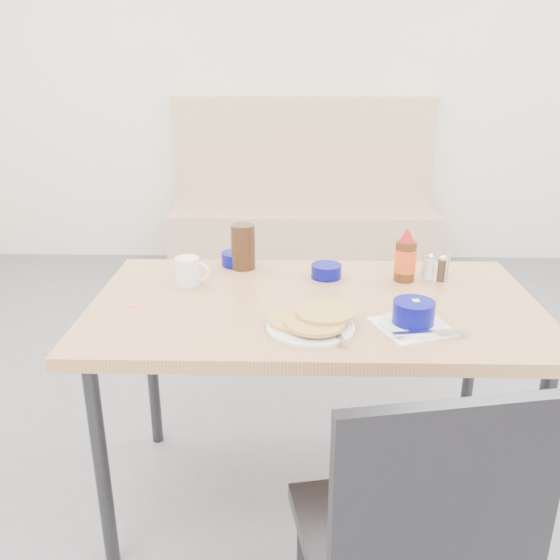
{
  "coord_description": "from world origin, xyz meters",
  "views": [
    {
      "loc": [
        -0.07,
        -1.47,
        1.48
      ],
      "look_at": [
        -0.11,
        0.28,
        0.82
      ],
      "focal_mm": 38.0,
      "sensor_mm": 36.0,
      "label": 1
    }
  ],
  "objects_px": {
    "amber_tumbler": "(243,247)",
    "condiment_caddy": "(436,269)",
    "booth_bench": "(303,220)",
    "diner_chair": "(414,539)",
    "butter_bowl": "(326,271)",
    "syrup_bottle": "(405,258)",
    "pancake_plate": "(312,323)",
    "dining_table": "(314,319)",
    "coffee_mug": "(189,271)",
    "grits_setting": "(413,316)",
    "creamer_bowl": "(236,259)"
  },
  "relations": [
    {
      "from": "diner_chair",
      "to": "creamer_bowl",
      "type": "xyz_separation_m",
      "value": [
        -0.46,
        1.1,
        0.24
      ]
    },
    {
      "from": "coffee_mug",
      "to": "creamer_bowl",
      "type": "relative_size",
      "value": 1.11
    },
    {
      "from": "butter_bowl",
      "to": "coffee_mug",
      "type": "bearing_deg",
      "value": -171.05
    },
    {
      "from": "booth_bench",
      "to": "amber_tumbler",
      "type": "bearing_deg",
      "value": -96.38
    },
    {
      "from": "amber_tumbler",
      "to": "condiment_caddy",
      "type": "height_order",
      "value": "amber_tumbler"
    },
    {
      "from": "coffee_mug",
      "to": "condiment_caddy",
      "type": "distance_m",
      "value": 0.84
    },
    {
      "from": "diner_chair",
      "to": "coffee_mug",
      "type": "bearing_deg",
      "value": 113.19
    },
    {
      "from": "pancake_plate",
      "to": "creamer_bowl",
      "type": "height_order",
      "value": "creamer_bowl"
    },
    {
      "from": "amber_tumbler",
      "to": "condiment_caddy",
      "type": "distance_m",
      "value": 0.68
    },
    {
      "from": "booth_bench",
      "to": "butter_bowl",
      "type": "xyz_separation_m",
      "value": [
        0.05,
        -2.32,
        0.43
      ]
    },
    {
      "from": "coffee_mug",
      "to": "butter_bowl",
      "type": "height_order",
      "value": "coffee_mug"
    },
    {
      "from": "condiment_caddy",
      "to": "amber_tumbler",
      "type": "bearing_deg",
      "value": -164.91
    },
    {
      "from": "creamer_bowl",
      "to": "syrup_bottle",
      "type": "distance_m",
      "value": 0.61
    },
    {
      "from": "diner_chair",
      "to": "creamer_bowl",
      "type": "distance_m",
      "value": 1.22
    },
    {
      "from": "creamer_bowl",
      "to": "amber_tumbler",
      "type": "xyz_separation_m",
      "value": [
        0.03,
        -0.03,
        0.06
      ]
    },
    {
      "from": "dining_table",
      "to": "booth_bench",
      "type": "bearing_deg",
      "value": 90.0
    },
    {
      "from": "diner_chair",
      "to": "condiment_caddy",
      "type": "height_order",
      "value": "diner_chair"
    },
    {
      "from": "diner_chair",
      "to": "pancake_plate",
      "type": "xyz_separation_m",
      "value": [
        -0.2,
        0.56,
        0.23
      ]
    },
    {
      "from": "diner_chair",
      "to": "amber_tumbler",
      "type": "relative_size",
      "value": 5.79
    },
    {
      "from": "booth_bench",
      "to": "diner_chair",
      "type": "xyz_separation_m",
      "value": [
        0.19,
        -3.29,
        0.2
      ]
    },
    {
      "from": "creamer_bowl",
      "to": "pancake_plate",
      "type": "bearing_deg",
      "value": -64.08
    },
    {
      "from": "diner_chair",
      "to": "pancake_plate",
      "type": "relative_size",
      "value": 3.8
    },
    {
      "from": "pancake_plate",
      "to": "booth_bench",
      "type": "bearing_deg",
      "value": 89.68
    },
    {
      "from": "syrup_bottle",
      "to": "butter_bowl",
      "type": "bearing_deg",
      "value": 175.42
    },
    {
      "from": "booth_bench",
      "to": "syrup_bottle",
      "type": "distance_m",
      "value": 2.41
    },
    {
      "from": "dining_table",
      "to": "amber_tumbler",
      "type": "height_order",
      "value": "amber_tumbler"
    },
    {
      "from": "dining_table",
      "to": "amber_tumbler",
      "type": "distance_m",
      "value": 0.42
    },
    {
      "from": "diner_chair",
      "to": "butter_bowl",
      "type": "distance_m",
      "value": 1.01
    },
    {
      "from": "pancake_plate",
      "to": "amber_tumbler",
      "type": "bearing_deg",
      "value": 114.66
    },
    {
      "from": "dining_table",
      "to": "coffee_mug",
      "type": "height_order",
      "value": "coffee_mug"
    },
    {
      "from": "booth_bench",
      "to": "dining_table",
      "type": "height_order",
      "value": "booth_bench"
    },
    {
      "from": "butter_bowl",
      "to": "syrup_bottle",
      "type": "distance_m",
      "value": 0.27
    },
    {
      "from": "booth_bench",
      "to": "condiment_caddy",
      "type": "relative_size",
      "value": 17.43
    },
    {
      "from": "coffee_mug",
      "to": "creamer_bowl",
      "type": "xyz_separation_m",
      "value": [
        0.14,
        0.2,
        -0.02
      ]
    },
    {
      "from": "pancake_plate",
      "to": "amber_tumbler",
      "type": "relative_size",
      "value": 1.52
    },
    {
      "from": "butter_bowl",
      "to": "dining_table",
      "type": "bearing_deg",
      "value": -102.29
    },
    {
      "from": "coffee_mug",
      "to": "grits_setting",
      "type": "height_order",
      "value": "coffee_mug"
    },
    {
      "from": "booth_bench",
      "to": "pancake_plate",
      "type": "relative_size",
      "value": 7.66
    },
    {
      "from": "condiment_caddy",
      "to": "coffee_mug",
      "type": "bearing_deg",
      "value": -151.84
    },
    {
      "from": "creamer_bowl",
      "to": "diner_chair",
      "type": "bearing_deg",
      "value": -67.09
    },
    {
      "from": "butter_bowl",
      "to": "diner_chair",
      "type": "bearing_deg",
      "value": -81.86
    },
    {
      "from": "booth_bench",
      "to": "dining_table",
      "type": "bearing_deg",
      "value": -90.0
    },
    {
      "from": "coffee_mug",
      "to": "diner_chair",
      "type": "bearing_deg",
      "value": -56.14
    },
    {
      "from": "syrup_bottle",
      "to": "amber_tumbler",
      "type": "bearing_deg",
      "value": 168.56
    },
    {
      "from": "condiment_caddy",
      "to": "butter_bowl",
      "type": "bearing_deg",
      "value": -158.01
    },
    {
      "from": "condiment_caddy",
      "to": "dining_table",
      "type": "bearing_deg",
      "value": -130.32
    },
    {
      "from": "booth_bench",
      "to": "butter_bowl",
      "type": "distance_m",
      "value": 2.36
    },
    {
      "from": "booth_bench",
      "to": "amber_tumbler",
      "type": "distance_m",
      "value": 2.29
    },
    {
      "from": "diner_chair",
      "to": "amber_tumbler",
      "type": "height_order",
      "value": "diner_chair"
    },
    {
      "from": "grits_setting",
      "to": "syrup_bottle",
      "type": "relative_size",
      "value": 1.43
    }
  ]
}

